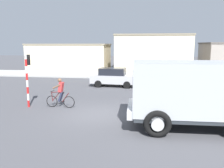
% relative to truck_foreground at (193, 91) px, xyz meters
% --- Properties ---
extents(ground_plane, '(120.00, 120.00, 0.00)m').
position_rel_truck_foreground_xyz_m(ground_plane, '(-4.43, 1.32, -1.67)').
color(ground_plane, '#4C4C51').
extents(sidewalk_far, '(80.00, 5.00, 0.16)m').
position_rel_truck_foreground_xyz_m(sidewalk_far, '(-4.43, 16.44, -1.59)').
color(sidewalk_far, '#ADADA8').
rests_on(sidewalk_far, ground).
extents(truck_foreground, '(5.50, 2.98, 2.90)m').
position_rel_truck_foreground_xyz_m(truck_foreground, '(0.00, 0.00, 0.00)').
color(truck_foreground, '#B2B7BC').
rests_on(truck_foreground, ground).
extents(cyclist, '(1.73, 0.50, 1.72)m').
position_rel_truck_foreground_xyz_m(cyclist, '(-6.89, 2.33, -0.80)').
color(cyclist, black).
rests_on(cyclist, ground).
extents(traffic_light_pole, '(0.24, 0.43, 3.20)m').
position_rel_truck_foreground_xyz_m(traffic_light_pole, '(-8.79, 2.22, 0.40)').
color(traffic_light_pole, red).
rests_on(traffic_light_pole, ground).
extents(car_red_near, '(4.10, 2.06, 1.60)m').
position_rel_truck_foreground_xyz_m(car_red_near, '(-4.76, 9.61, -0.85)').
color(car_red_near, '#B7B7BC').
rests_on(car_red_near, ground).
extents(building_corner_left, '(11.28, 6.20, 3.73)m').
position_rel_truck_foreground_xyz_m(building_corner_left, '(-12.93, 22.39, 0.20)').
color(building_corner_left, beige).
rests_on(building_corner_left, ground).
extents(building_mid_block, '(10.03, 7.85, 4.96)m').
position_rel_truck_foreground_xyz_m(building_mid_block, '(-1.12, 22.98, 0.81)').
color(building_mid_block, beige).
rests_on(building_mid_block, ground).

